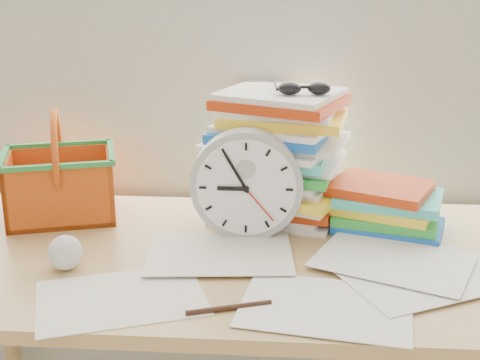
# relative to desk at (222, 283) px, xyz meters

# --- Properties ---
(desk) EXTENTS (1.40, 0.70, 0.75)m
(desk) POSITION_rel_desk_xyz_m (0.00, 0.00, 0.00)
(desk) COLOR tan
(desk) RESTS_ON ground
(paper_stack) EXTENTS (0.38, 0.34, 0.32)m
(paper_stack) POSITION_rel_desk_xyz_m (0.11, 0.24, 0.23)
(paper_stack) COLOR white
(paper_stack) RESTS_ON desk
(clock) EXTENTS (0.26, 0.05, 0.26)m
(clock) POSITION_rel_desk_xyz_m (0.05, 0.10, 0.20)
(clock) COLOR #A0A0A0
(clock) RESTS_ON desk
(sunglasses) EXTENTS (0.15, 0.13, 0.03)m
(sunglasses) POSITION_rel_desk_xyz_m (0.18, 0.19, 0.41)
(sunglasses) COLOR black
(sunglasses) RESTS_ON paper_stack
(book_stack) EXTENTS (0.32, 0.29, 0.11)m
(book_stack) POSITION_rel_desk_xyz_m (0.37, 0.16, 0.13)
(book_stack) COLOR white
(book_stack) RESTS_ON desk
(basket) EXTENTS (0.31, 0.27, 0.27)m
(basket) POSITION_rel_desk_xyz_m (-0.42, 0.19, 0.21)
(basket) COLOR orange
(basket) RESTS_ON desk
(crumpled_ball) EXTENTS (0.07, 0.07, 0.07)m
(crumpled_ball) POSITION_rel_desk_xyz_m (-0.32, -0.10, 0.11)
(crumpled_ball) COLOR silver
(crumpled_ball) RESTS_ON desk
(pen) EXTENTS (0.16, 0.06, 0.01)m
(pen) POSITION_rel_desk_xyz_m (0.04, -0.25, 0.08)
(pen) COLOR black
(pen) RESTS_ON desk
(scattered_papers) EXTENTS (1.26, 0.42, 0.02)m
(scattered_papers) POSITION_rel_desk_xyz_m (0.00, 0.00, 0.08)
(scattered_papers) COLOR white
(scattered_papers) RESTS_ON desk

